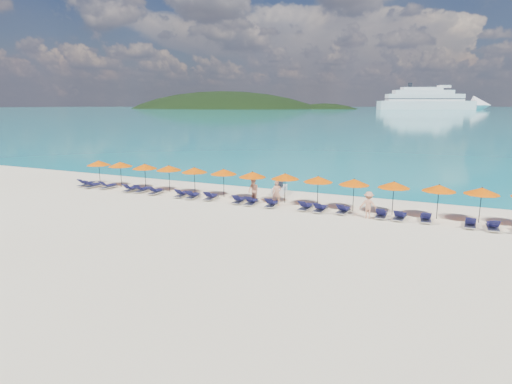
% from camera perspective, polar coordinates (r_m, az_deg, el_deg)
% --- Properties ---
extents(ground, '(1400.00, 1400.00, 0.00)m').
position_cam_1_polar(ground, '(27.48, -2.59, -3.61)').
color(ground, beige).
extents(sea, '(1600.00, 1300.00, 0.01)m').
position_cam_1_polar(sea, '(683.73, 23.82, 10.12)').
color(sea, '#1FA9B2').
rests_on(sea, ground).
extents(headland_main, '(374.00, 242.00, 126.50)m').
position_cam_1_polar(headland_main, '(645.81, -4.56, 7.64)').
color(headland_main, black).
rests_on(headland_main, ground).
extents(headland_small, '(162.00, 126.00, 85.50)m').
position_cam_1_polar(headland_small, '(607.15, 8.98, 7.56)').
color(headland_small, black).
rests_on(headland_small, ground).
extents(cruise_ship, '(136.75, 75.21, 38.77)m').
position_cam_1_polar(cruise_ship, '(587.22, 22.85, 11.08)').
color(cruise_ship, white).
rests_on(cruise_ship, ground).
extents(jetski, '(1.38, 2.56, 0.86)m').
position_cam_1_polar(jetski, '(35.09, 3.15, 0.35)').
color(jetski, white).
rests_on(jetski, ground).
extents(beachgoer_a, '(0.74, 0.58, 1.80)m').
position_cam_1_polar(beachgoer_a, '(30.96, 2.78, -0.15)').
color(beachgoer_a, tan).
rests_on(beachgoer_a, ground).
extents(beachgoer_b, '(1.04, 0.87, 1.85)m').
position_cam_1_polar(beachgoer_b, '(31.61, -0.36, 0.16)').
color(beachgoer_b, tan).
rests_on(beachgoer_b, ground).
extents(beachgoer_c, '(1.14, 0.55, 1.75)m').
position_cam_1_polar(beachgoer_c, '(28.35, 14.76, -1.68)').
color(beachgoer_c, tan).
rests_on(beachgoer_c, ground).
extents(umbrella_0, '(2.10, 2.10, 2.28)m').
position_cam_1_polar(umbrella_0, '(41.07, -20.23, 3.66)').
color(umbrella_0, black).
rests_on(umbrella_0, ground).
extents(umbrella_1, '(2.10, 2.10, 2.28)m').
position_cam_1_polar(umbrella_1, '(39.53, -17.64, 3.54)').
color(umbrella_1, black).
rests_on(umbrella_1, ground).
extents(umbrella_2, '(2.10, 2.10, 2.28)m').
position_cam_1_polar(umbrella_2, '(37.61, -14.62, 3.33)').
color(umbrella_2, black).
rests_on(umbrella_2, ground).
extents(umbrella_3, '(2.10, 2.10, 2.28)m').
position_cam_1_polar(umbrella_3, '(36.23, -11.54, 3.16)').
color(umbrella_3, black).
rests_on(umbrella_3, ground).
extents(umbrella_4, '(2.10, 2.10, 2.28)m').
position_cam_1_polar(umbrella_4, '(34.76, -8.22, 2.92)').
color(umbrella_4, black).
rests_on(umbrella_4, ground).
extents(umbrella_5, '(2.10, 2.10, 2.28)m').
position_cam_1_polar(umbrella_5, '(33.60, -4.34, 2.71)').
color(umbrella_5, black).
rests_on(umbrella_5, ground).
extents(umbrella_6, '(2.10, 2.10, 2.28)m').
position_cam_1_polar(umbrella_6, '(32.18, -0.48, 2.35)').
color(umbrella_6, black).
rests_on(umbrella_6, ground).
extents(umbrella_7, '(2.10, 2.10, 2.28)m').
position_cam_1_polar(umbrella_7, '(31.48, 3.90, 2.11)').
color(umbrella_7, black).
rests_on(umbrella_7, ground).
extents(umbrella_8, '(2.10, 2.10, 2.28)m').
position_cam_1_polar(umbrella_8, '(30.49, 8.28, 1.70)').
color(umbrella_8, black).
rests_on(umbrella_8, ground).
extents(umbrella_9, '(2.10, 2.10, 2.28)m').
position_cam_1_polar(umbrella_9, '(29.84, 12.95, 1.31)').
color(umbrella_9, black).
rests_on(umbrella_9, ground).
extents(umbrella_10, '(2.10, 2.10, 2.28)m').
position_cam_1_polar(umbrella_10, '(29.53, 17.91, 0.92)').
color(umbrella_10, black).
rests_on(umbrella_10, ground).
extents(umbrella_11, '(2.10, 2.10, 2.28)m').
position_cam_1_polar(umbrella_11, '(29.39, 23.22, 0.49)').
color(umbrella_11, black).
rests_on(umbrella_11, ground).
extents(umbrella_12, '(2.10, 2.10, 2.28)m').
position_cam_1_polar(umbrella_12, '(29.52, 27.90, 0.12)').
color(umbrella_12, black).
rests_on(umbrella_12, ground).
extents(lounger_0, '(0.65, 1.71, 0.66)m').
position_cam_1_polar(lounger_0, '(41.10, -21.70, 1.04)').
color(lounger_0, silver).
rests_on(lounger_0, ground).
extents(lounger_1, '(0.75, 1.74, 0.66)m').
position_cam_1_polar(lounger_1, '(40.16, -20.92, 0.87)').
color(lounger_1, silver).
rests_on(lounger_1, ground).
extents(lounger_2, '(0.73, 1.74, 0.66)m').
position_cam_1_polar(lounger_2, '(39.30, -19.15, 0.77)').
color(lounger_2, silver).
rests_on(lounger_2, ground).
extents(lounger_3, '(0.67, 1.72, 0.66)m').
position_cam_1_polar(lounger_3, '(37.41, -16.36, 0.41)').
color(lounger_3, silver).
rests_on(lounger_3, ground).
extents(lounger_4, '(0.64, 1.71, 0.66)m').
position_cam_1_polar(lounger_4, '(36.82, -14.91, 0.32)').
color(lounger_4, silver).
rests_on(lounger_4, ground).
extents(lounger_5, '(0.72, 1.73, 0.66)m').
position_cam_1_polar(lounger_5, '(35.81, -13.25, 0.09)').
color(lounger_5, silver).
rests_on(lounger_5, ground).
extents(lounger_6, '(0.72, 1.73, 0.66)m').
position_cam_1_polar(lounger_6, '(34.33, -9.84, -0.26)').
color(lounger_6, silver).
rests_on(lounger_6, ground).
extents(lounger_7, '(0.79, 1.76, 0.66)m').
position_cam_1_polar(lounger_7, '(33.61, -8.41, -0.47)').
color(lounger_7, silver).
rests_on(lounger_7, ground).
extents(lounger_8, '(0.78, 1.75, 0.66)m').
position_cam_1_polar(lounger_8, '(33.02, -6.04, -0.63)').
color(lounger_8, silver).
rests_on(lounger_8, ground).
extents(lounger_9, '(0.71, 1.73, 0.66)m').
position_cam_1_polar(lounger_9, '(31.70, -2.27, -1.09)').
color(lounger_9, silver).
rests_on(lounger_9, ground).
extents(lounger_10, '(0.74, 1.74, 0.66)m').
position_cam_1_polar(lounger_10, '(31.22, -0.59, -1.28)').
color(lounger_10, silver).
rests_on(lounger_10, ground).
extents(lounger_11, '(0.71, 1.73, 0.66)m').
position_cam_1_polar(lounger_11, '(30.58, 2.11, -1.56)').
color(lounger_11, silver).
rests_on(lounger_11, ground).
extents(lounger_12, '(0.76, 1.75, 0.66)m').
position_cam_1_polar(lounger_12, '(29.91, 6.65, -1.94)').
color(lounger_12, silver).
rests_on(lounger_12, ground).
extents(lounger_13, '(0.72, 1.73, 0.66)m').
position_cam_1_polar(lounger_13, '(29.51, 8.56, -2.18)').
color(lounger_13, silver).
rests_on(lounger_13, ground).
extents(lounger_14, '(0.78, 1.75, 0.66)m').
position_cam_1_polar(lounger_14, '(29.37, 11.59, -2.36)').
color(lounger_14, silver).
rests_on(lounger_14, ground).
extents(lounger_15, '(0.64, 1.71, 0.66)m').
position_cam_1_polar(lounger_15, '(28.85, 16.37, -2.85)').
color(lounger_15, silver).
rests_on(lounger_15, ground).
extents(lounger_16, '(0.77, 1.75, 0.66)m').
position_cam_1_polar(lounger_16, '(28.68, 18.64, -3.08)').
color(lounger_16, silver).
rests_on(lounger_16, ground).
extents(lounger_17, '(0.79, 1.75, 0.66)m').
position_cam_1_polar(lounger_17, '(28.79, 21.69, -3.25)').
color(lounger_17, silver).
rests_on(lounger_17, ground).
extents(lounger_18, '(0.69, 1.73, 0.66)m').
position_cam_1_polar(lounger_18, '(28.63, 26.68, -3.75)').
color(lounger_18, silver).
rests_on(lounger_18, ground).
extents(lounger_19, '(0.67, 1.72, 0.66)m').
position_cam_1_polar(lounger_19, '(28.59, 29.03, -4.00)').
color(lounger_19, silver).
rests_on(lounger_19, ground).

